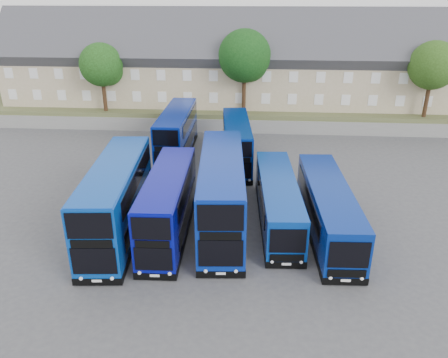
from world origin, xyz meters
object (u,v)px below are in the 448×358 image
at_px(dd_front_mid, 169,206).
at_px(tree_mid, 246,58).
at_px(tree_east, 434,67).
at_px(tree_west, 103,66).
at_px(dd_front_left, 117,200).
at_px(coach_east_a, 278,202).

bearing_deg(dd_front_mid, tree_mid, 78.49).
bearing_deg(tree_mid, tree_east, -1.43).
bearing_deg(tree_west, tree_east, 0.00).
bearing_deg(dd_front_mid, tree_east, 42.76).
xyz_separation_m(dd_front_left, dd_front_mid, (3.41, 0.03, -0.27)).
relative_size(tree_mid, tree_east, 1.12).
height_order(dd_front_left, tree_east, tree_east).
bearing_deg(dd_front_mid, dd_front_left, 179.13).
bearing_deg(dd_front_left, tree_east, 35.91).
distance_m(coach_east_a, tree_mid, 23.16).
xyz_separation_m(dd_front_mid, coach_east_a, (7.22, 2.09, -0.53)).
xyz_separation_m(dd_front_left, tree_west, (-8.31, 23.65, 4.70)).
distance_m(tree_west, tree_east, 36.00).
relative_size(tree_west, tree_mid, 0.83).
bearing_deg(dd_front_left, dd_front_mid, -4.02).
bearing_deg(dd_front_left, tree_mid, 67.75).
bearing_deg(dd_front_mid, tree_west, 114.96).
relative_size(dd_front_mid, tree_west, 1.40).
bearing_deg(tree_west, dd_front_mid, -63.61).
height_order(tree_west, tree_east, tree_east).
bearing_deg(tree_mid, tree_west, -178.21).
height_order(dd_front_left, tree_mid, tree_mid).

